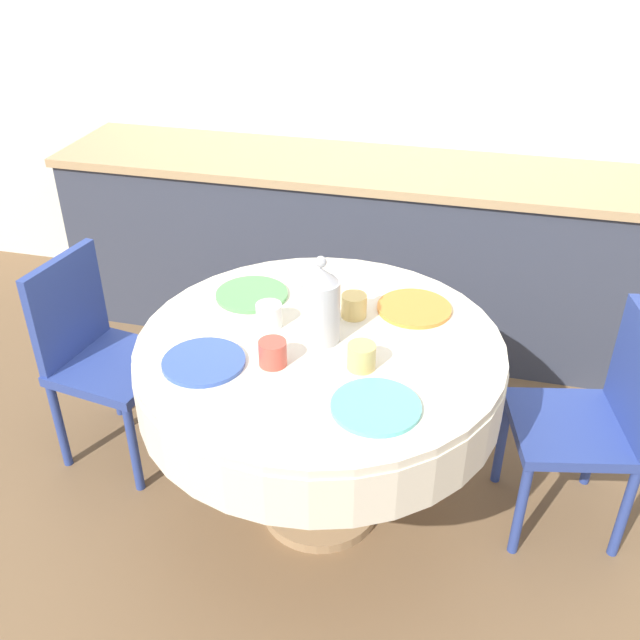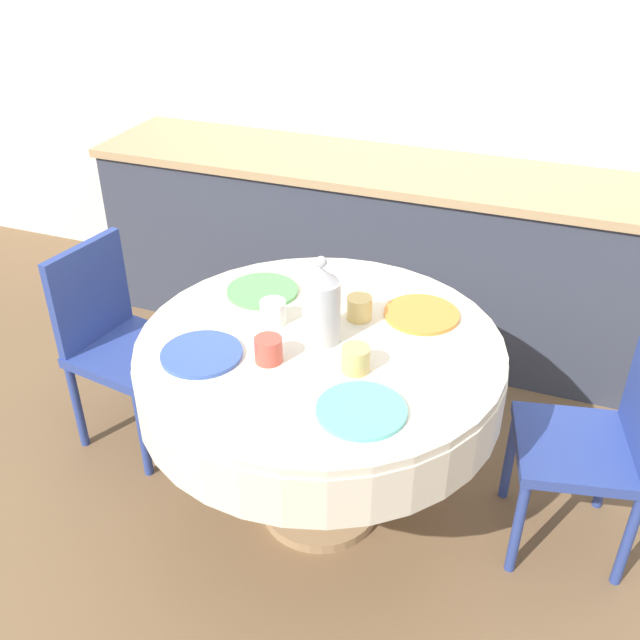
# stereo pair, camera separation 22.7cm
# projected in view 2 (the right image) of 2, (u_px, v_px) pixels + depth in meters

# --- Properties ---
(ground_plane) EXTENTS (12.00, 12.00, 0.00)m
(ground_plane) POSITION_uv_depth(u_px,v_px,m) (320.00, 508.00, 2.72)
(ground_plane) COLOR brown
(wall_back) EXTENTS (7.00, 0.05, 2.60)m
(wall_back) POSITION_uv_depth(u_px,v_px,m) (445.00, 65.00, 3.36)
(wall_back) COLOR silver
(wall_back) RESTS_ON ground_plane
(kitchen_counter) EXTENTS (3.24, 0.64, 0.90)m
(kitchen_counter) POSITION_uv_depth(u_px,v_px,m) (415.00, 255.00, 3.54)
(kitchen_counter) COLOR #383D4C
(kitchen_counter) RESTS_ON ground_plane
(dining_table) EXTENTS (1.21, 1.21, 0.77)m
(dining_table) POSITION_uv_depth(u_px,v_px,m) (320.00, 373.00, 2.39)
(dining_table) COLOR tan
(dining_table) RESTS_ON ground_plane
(chair_left) EXTENTS (0.47, 0.47, 0.86)m
(chair_left) POSITION_uv_depth(u_px,v_px,m) (603.00, 437.00, 2.35)
(chair_left) COLOR #2D428E
(chair_left) RESTS_ON ground_plane
(chair_right) EXTENTS (0.46, 0.46, 0.86)m
(chair_right) POSITION_uv_depth(u_px,v_px,m) (116.00, 336.00, 2.86)
(chair_right) COLOR #2D428E
(chair_right) RESTS_ON ground_plane
(plate_near_left) EXTENTS (0.26, 0.26, 0.01)m
(plate_near_left) POSITION_uv_depth(u_px,v_px,m) (202.00, 354.00, 2.24)
(plate_near_left) COLOR #3856AD
(plate_near_left) RESTS_ON dining_table
(cup_near_left) EXTENTS (0.09, 0.09, 0.08)m
(cup_near_left) POSITION_uv_depth(u_px,v_px,m) (268.00, 350.00, 2.20)
(cup_near_left) COLOR #CC4C3D
(cup_near_left) RESTS_ON dining_table
(plate_near_right) EXTENTS (0.26, 0.26, 0.01)m
(plate_near_right) POSITION_uv_depth(u_px,v_px,m) (361.00, 410.00, 2.00)
(plate_near_right) COLOR #60BCB7
(plate_near_right) RESTS_ON dining_table
(cup_near_right) EXTENTS (0.09, 0.09, 0.08)m
(cup_near_right) POSITION_uv_depth(u_px,v_px,m) (356.00, 359.00, 2.16)
(cup_near_right) COLOR #DBB766
(cup_near_right) RESTS_ON dining_table
(plate_far_left) EXTENTS (0.26, 0.26, 0.01)m
(plate_far_left) POSITION_uv_depth(u_px,v_px,m) (262.00, 291.00, 2.59)
(plate_far_left) COLOR #5BA85B
(plate_far_left) RESTS_ON dining_table
(cup_far_left) EXTENTS (0.09, 0.09, 0.08)m
(cup_far_left) POSITION_uv_depth(u_px,v_px,m) (273.00, 312.00, 2.39)
(cup_far_left) COLOR white
(cup_far_left) RESTS_ON dining_table
(plate_far_right) EXTENTS (0.26, 0.26, 0.01)m
(plate_far_right) POSITION_uv_depth(u_px,v_px,m) (422.00, 314.00, 2.45)
(plate_far_right) COLOR orange
(plate_far_right) RESTS_ON dining_table
(cup_far_right) EXTENTS (0.09, 0.09, 0.08)m
(cup_far_right) POSITION_uv_depth(u_px,v_px,m) (359.00, 308.00, 2.42)
(cup_far_right) COLOR #DBB766
(cup_far_right) RESTS_ON dining_table
(coffee_carafe) EXTENTS (0.12, 0.12, 0.30)m
(coffee_carafe) POSITION_uv_depth(u_px,v_px,m) (321.00, 305.00, 2.26)
(coffee_carafe) COLOR #B2B2B7
(coffee_carafe) RESTS_ON dining_table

